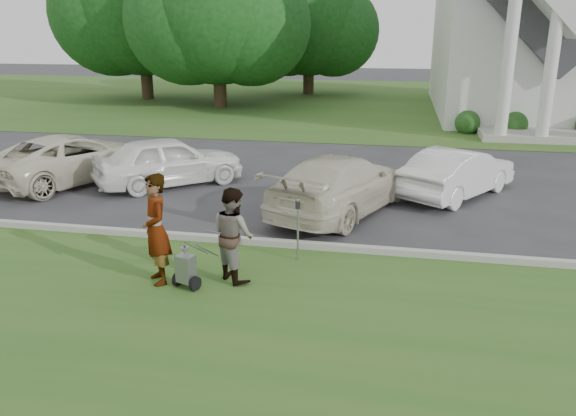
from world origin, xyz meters
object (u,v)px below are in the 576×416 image
(tree_back, at_px, (309,25))
(person_right, at_px, (233,235))
(tree_far, at_px, (141,9))
(striping_cart, at_px, (186,269))
(car_c, at_px, (341,184))
(person_left, at_px, (156,230))
(car_d, at_px, (458,173))
(tree_left, at_px, (217,17))
(parking_meter_near, at_px, (298,223))
(car_b, at_px, (169,161))
(car_a, at_px, (73,158))

(tree_back, relative_size, person_right, 5.55)
(tree_far, distance_m, striping_cart, 30.17)
(striping_cart, height_order, car_c, car_c)
(person_left, bearing_deg, car_d, 102.38)
(tree_left, relative_size, parking_meter_near, 8.40)
(tree_left, bearing_deg, person_left, -74.80)
(tree_left, relative_size, car_b, 2.47)
(tree_left, bearing_deg, car_a, -86.92)
(person_right, relative_size, car_b, 0.40)
(striping_cart, height_order, car_a, car_a)
(person_left, relative_size, car_b, 0.47)
(tree_far, relative_size, car_a, 2.27)
(striping_cart, relative_size, car_b, 0.23)
(tree_far, bearing_deg, tree_back, 26.56)
(person_left, relative_size, parking_meter_near, 1.59)
(car_b, bearing_deg, tree_left, -27.89)
(tree_left, relative_size, car_a, 2.07)
(person_right, relative_size, car_d, 0.43)
(tree_back, distance_m, person_right, 31.63)
(striping_cart, distance_m, person_right, 1.03)
(parking_meter_near, distance_m, car_d, 6.39)
(car_b, bearing_deg, tree_far, -14.61)
(tree_back, xyz_separation_m, car_a, (-3.07, -25.31, -4.02))
(striping_cart, height_order, person_left, person_left)
(person_left, xyz_separation_m, car_c, (2.78, 4.80, -0.28))
(car_c, xyz_separation_m, car_d, (3.00, 2.03, -0.06))
(person_right, bearing_deg, car_a, 0.82)
(striping_cart, bearing_deg, car_c, 85.98)
(car_b, bearing_deg, parking_meter_near, -176.95)
(tree_left, xyz_separation_m, tree_far, (-6.00, 3.00, 0.58))
(tree_back, height_order, car_c, tree_back)
(striping_cart, relative_size, person_right, 0.56)
(tree_left, xyz_separation_m, parking_meter_near, (8.69, -22.09, -4.31))
(tree_far, bearing_deg, tree_left, -26.56)
(car_a, bearing_deg, car_b, -155.29)
(car_c, distance_m, car_d, 3.63)
(parking_meter_near, bearing_deg, car_b, 133.94)
(striping_cart, xyz_separation_m, car_d, (5.20, 6.97, 0.30))
(striping_cart, xyz_separation_m, person_right, (0.72, 0.54, 0.50))
(tree_far, height_order, parking_meter_near, tree_far)
(tree_left, bearing_deg, car_d, -53.95)
(tree_back, bearing_deg, car_a, -96.91)
(tree_far, xyz_separation_m, car_c, (15.18, -21.77, -4.97))
(tree_far, height_order, car_b, tree_far)
(car_a, bearing_deg, car_c, -167.67)
(car_a, xyz_separation_m, car_d, (11.25, 0.58, -0.05))
(person_right, xyz_separation_m, car_b, (-3.74, 5.98, -0.13))
(person_left, bearing_deg, car_b, 163.50)
(tree_back, xyz_separation_m, car_c, (5.18, -26.77, -4.00))
(tree_back, relative_size, car_a, 1.88)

